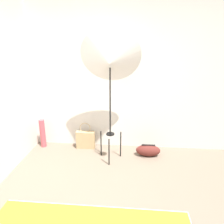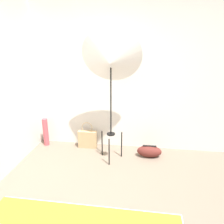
# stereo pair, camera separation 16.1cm
# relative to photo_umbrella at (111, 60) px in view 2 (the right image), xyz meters

# --- Properties ---
(wall_back) EXTENTS (8.00, 0.05, 2.60)m
(wall_back) POSITION_rel_photo_umbrella_xyz_m (0.13, 0.54, -0.36)
(wall_back) COLOR silver
(wall_back) RESTS_ON ground_plane
(photo_umbrella) EXTENTS (0.94, 0.63, 2.13)m
(photo_umbrella) POSITION_rel_photo_umbrella_xyz_m (0.00, 0.00, 0.00)
(photo_umbrella) COLOR black
(photo_umbrella) RESTS_ON ground_plane
(tote_bag) EXTENTS (0.34, 0.10, 0.51)m
(tote_bag) POSITION_rel_photo_umbrella_xyz_m (-0.50, 0.35, -1.48)
(tote_bag) COLOR tan
(tote_bag) RESTS_ON ground_plane
(duffel_bag) EXTENTS (0.42, 0.20, 0.21)m
(duffel_bag) POSITION_rel_photo_umbrella_xyz_m (0.65, 0.16, -1.56)
(duffel_bag) COLOR #5B231E
(duffel_bag) RESTS_ON ground_plane
(paper_roll) EXTENTS (0.10, 0.10, 0.54)m
(paper_roll) POSITION_rel_photo_umbrella_xyz_m (-1.32, 0.34, -1.39)
(paper_roll) COLOR #BC4C56
(paper_roll) RESTS_ON ground_plane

